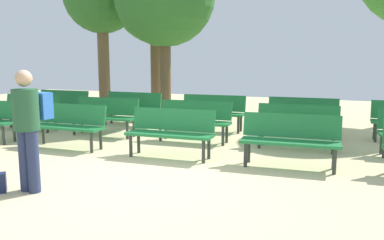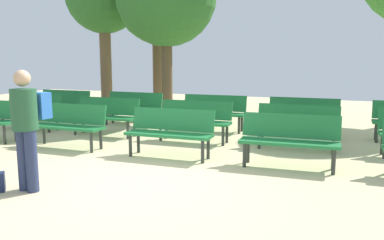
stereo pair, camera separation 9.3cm
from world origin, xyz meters
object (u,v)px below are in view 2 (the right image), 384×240
Objects in this scene: bench_r2_c0 at (63,104)px; bench_r0_c3 at (290,137)px; bench_r1_c1 at (106,114)px; bench_r1_c3 at (297,124)px; bench_r0_c1 at (68,123)px; bench_r2_c2 at (214,110)px; tree_0 at (157,2)px; bench_r1_c0 at (31,109)px; bench_r2_c1 at (133,106)px; bench_r1_c2 at (195,118)px; visitor_with_backpack at (27,123)px; bench_r2_c3 at (303,114)px; bench_r0_c2 at (170,130)px.

bench_r0_c3 is at bearing -22.50° from bench_r2_c0.
bench_r1_c1 is 1.01× the size of bench_r1_c3.
bench_r0_c1 and bench_r2_c2 have the same top height.
bench_r2_c0 is at bearing -104.79° from tree_0.
bench_r2_c1 is (2.05, 1.53, 0.00)m from bench_r1_c0.
bench_r0_c1 is 3.54m from bench_r2_c0.
bench_r0_c1 is 0.99× the size of bench_r1_c2.
bench_r2_c1 is 5.37m from visitor_with_backpack.
bench_r1_c1 is 1.01× the size of bench_r2_c1.
bench_r2_c1 is at bearing -179.27° from bench_r2_c3.
bench_r1_c2 is 6.88m from tree_0.
bench_r0_c1 and bench_r1_c3 have the same top height.
bench_r1_c1 is 2.62m from bench_r2_c2.
tree_0 is (-3.58, 6.44, 3.20)m from bench_r0_c2.
visitor_with_backpack is (-3.01, -3.95, 0.43)m from bench_r1_c3.
visitor_with_backpack is (1.45, -5.15, 0.43)m from bench_r2_c1.
bench_r1_c2 is at bearing -96.73° from visitor_with_backpack.
bench_r0_c2 and bench_r2_c0 have the same top height.
bench_r1_c3 is 1.00× the size of bench_r2_c3.
bench_r1_c1 is at bearing -31.46° from bench_r2_c0.
bench_r2_c3 is 0.31× the size of tree_0.
bench_r0_c3 is at bearing -89.48° from bench_r2_c3.
tree_0 reaches higher than bench_r2_c2.
bench_r1_c2 and bench_r2_c1 have the same top height.
bench_r1_c1 is 3.94m from visitor_with_backpack.
bench_r1_c0 is 1.35m from bench_r2_c0.
bench_r2_c1 is at bearing 91.79° from bench_r0_c1.
tree_0 is (-5.62, 4.90, 3.20)m from bench_r1_c3.
bench_r1_c3 is 2.56m from bench_r2_c2.
bench_r0_c3 is 1.01× the size of bench_r2_c0.
bench_r0_c3 is at bearing -134.60° from visitor_with_backpack.
bench_r0_c2 is 4.63m from bench_r1_c0.
bench_r0_c2 and bench_r1_c1 have the same top height.
bench_r0_c1 is 0.99× the size of bench_r1_c0.
bench_r2_c3 is (4.26, 1.70, 0.00)m from bench_r1_c1.
bench_r0_c2 and bench_r2_c2 have the same top height.
bench_r1_c0 is at bearing -163.25° from bench_r2_c2.
bench_r0_c3 is at bearing -17.27° from bench_r1_c1.
bench_r0_c2 is at bearing -18.55° from bench_r1_c0.
bench_r1_c0 and bench_r2_c0 have the same top height.
tree_0 is at bearing 116.22° from bench_r0_c2.
bench_r2_c2 and bench_r2_c3 have the same top height.
bench_r1_c0 is 1.00× the size of bench_r1_c1.
visitor_with_backpack is (-0.97, -2.42, 0.43)m from bench_r0_c2.
bench_r1_c1 is at bearing -85.97° from bench_r2_c1.
bench_r1_c1 is at bearing -64.51° from visitor_with_backpack.
bench_r0_c3 is 5.24m from bench_r2_c1.
bench_r0_c2 is 2.64m from visitor_with_backpack.
bench_r2_c3 is at bearing 0.97° from bench_r2_c0.
bench_r1_c2 is 1.00× the size of bench_r2_c2.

